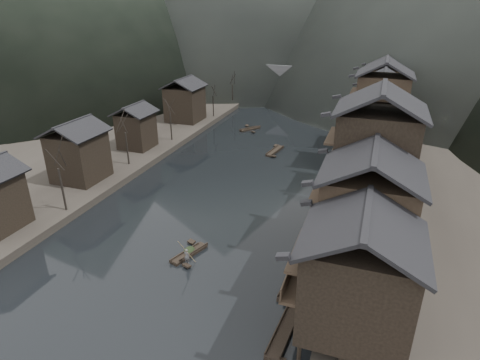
% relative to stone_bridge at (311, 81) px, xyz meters
% --- Properties ---
extents(water, '(300.00, 300.00, 0.00)m').
position_rel_stone_bridge_xyz_m(water, '(0.00, -72.00, -5.11)').
color(water, black).
rests_on(water, ground).
extents(left_bank, '(40.00, 200.00, 1.20)m').
position_rel_stone_bridge_xyz_m(left_bank, '(-35.00, -32.00, -4.51)').
color(left_bank, '#2D2823').
rests_on(left_bank, ground).
extents(stilt_houses, '(9.00, 67.60, 17.03)m').
position_rel_stone_bridge_xyz_m(stilt_houses, '(17.28, -52.42, 3.85)').
color(stilt_houses, black).
rests_on(stilt_houses, ground).
extents(left_houses, '(8.10, 53.20, 8.73)m').
position_rel_stone_bridge_xyz_m(left_houses, '(-20.50, -51.88, 0.55)').
color(left_houses, black).
rests_on(left_houses, left_bank).
extents(bare_trees, '(3.77, 74.08, 7.54)m').
position_rel_stone_bridge_xyz_m(bare_trees, '(-17.00, -50.38, 1.21)').
color(bare_trees, black).
rests_on(bare_trees, left_bank).
extents(moored_sampans, '(2.78, 51.14, 0.47)m').
position_rel_stone_bridge_xyz_m(moored_sampans, '(12.12, -57.27, -4.91)').
color(moored_sampans, black).
rests_on(moored_sampans, water).
extents(midriver_boats, '(16.11, 31.15, 0.45)m').
position_rel_stone_bridge_xyz_m(midriver_boats, '(0.94, -27.80, -4.91)').
color(midriver_boats, black).
rests_on(midriver_boats, water).
extents(stone_bridge, '(40.00, 6.00, 9.00)m').
position_rel_stone_bridge_xyz_m(stone_bridge, '(0.00, 0.00, 0.00)').
color(stone_bridge, '#4C4C4F').
rests_on(stone_bridge, ground).
extents(hero_sampan, '(2.36, 4.74, 0.43)m').
position_rel_stone_bridge_xyz_m(hero_sampan, '(0.96, -72.46, -4.91)').
color(hero_sampan, black).
rests_on(hero_sampan, water).
extents(cargo_heap, '(1.04, 1.37, 0.63)m').
position_rel_stone_bridge_xyz_m(cargo_heap, '(0.89, -72.26, -4.36)').
color(cargo_heap, black).
rests_on(cargo_heap, hero_sampan).
extents(boatman, '(0.61, 0.42, 1.60)m').
position_rel_stone_bridge_xyz_m(boatman, '(1.52, -74.03, -3.88)').
color(boatman, '#5C5C5E').
rests_on(boatman, hero_sampan).
extents(bamboo_pole, '(1.10, 1.98, 3.78)m').
position_rel_stone_bridge_xyz_m(bamboo_pole, '(1.72, -74.03, -1.18)').
color(bamboo_pole, '#8C7A51').
rests_on(bamboo_pole, boatman).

